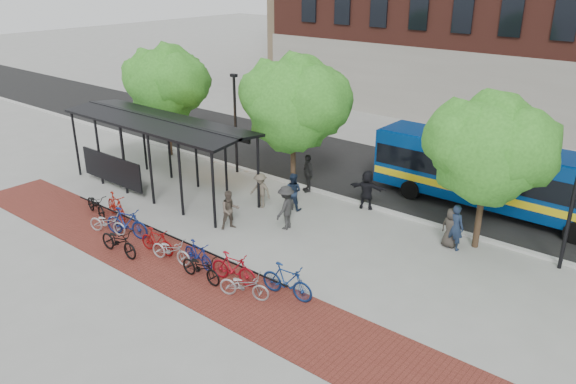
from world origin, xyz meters
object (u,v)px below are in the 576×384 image
Objects in this scene: tree_b at (296,100)px; bike_4 at (119,241)px; pedestrian_2 at (293,191)px; lamp_post_left at (235,121)px; bike_9 at (233,268)px; bike_5 at (157,241)px; bike_2 at (107,223)px; bike_11 at (287,281)px; bike_6 at (171,250)px; bike_1 at (116,206)px; pedestrian_6 at (451,228)px; pedestrian_7 at (456,227)px; bike_0 at (96,205)px; bike_10 at (244,285)px; tree_a at (166,81)px; lamp_post_right at (574,197)px; pedestrian_3 at (260,190)px; tree_c at (492,146)px; bus at (500,174)px; bike_8 at (201,268)px; bike_7 at (198,254)px; pedestrian_5 at (367,190)px; pedestrian_4 at (308,173)px; bus_shelter at (156,129)px; pedestrian_9 at (286,208)px; bike_3 at (127,223)px; pedestrian_8 at (230,210)px.

tree_b is 3.25× the size of bike_4.
tree_b is 4.17m from pedestrian_2.
bike_9 is at bearing -46.63° from lamp_post_left.
bike_9 is (3.70, 0.30, 0.05)m from bike_5.
bike_11 reaches higher than bike_2.
bike_6 is at bearing 94.98° from bike_11.
bike_1 is 1.50m from bike_2.
bike_1 is 1.15× the size of pedestrian_6.
bike_4 is at bearing 53.16° from pedestrian_7.
bike_10 is at bearing -81.84° from bike_0.
tree_a reaches higher than pedestrian_7.
lamp_post_right is 11.55m from bike_10.
bike_5 is 5.69m from pedestrian_3.
tree_c reaches higher than lamp_post_left.
pedestrian_6 is (7.37, 7.54, 0.33)m from bike_6.
bike_0 is (-13.23, -11.42, -1.23)m from bus.
bike_10 is at bearing -86.40° from bike_8.
bike_8 reaches higher than bike_6.
pedestrian_3 reaches higher than bike_11.
pedestrian_5 is at bearing -6.84° from bike_7.
tree_a is 3.38× the size of pedestrian_7.
pedestrian_4 is at bearing 2.55° from lamp_post_left.
lamp_post_left is at bearing -142.87° from pedestrian_4.
tree_c is at bearing 15.06° from bus_shelter.
bike_7 is at bearing 79.26° from pedestrian_2.
bike_9 is at bearing -79.10° from bike_0.
pedestrian_9 is at bearing -30.23° from pedestrian_4.
bike_0 is 9.49m from bike_10.
bike_0 reaches higher than bike_6.
bus reaches higher than bike_10.
bike_11 is 1.20× the size of pedestrian_3.
pedestrian_9 reaches higher than bike_6.
tree_b is 10.23m from bike_10.
lamp_post_right is at bearing -61.79° from bike_6.
bus is 5.74× the size of bike_11.
tree_c is at bearing -36.49° from bike_7.
bike_7 is 8.50m from pedestrian_5.
pedestrian_4 is at bearing -32.06° from bike_3.
lamp_post_left is 3.17× the size of bike_7.
bus_shelter is at bearing 16.13° from bike_0.
bike_7 is 0.96× the size of pedestrian_2.
lamp_post_right is 14.87m from bike_5.
pedestrian_8 is at bearing 39.62° from pedestrian_7.
pedestrian_6 is at bearing 13.27° from bus_shelter.
bus is 5.74m from pedestrian_5.
tree_b reaches higher than bus_shelter.
lamp_post_right is at bearing 6.25° from pedestrian_3.
pedestrian_2 is at bearing -141.48° from bus.
bike_6 is 0.99× the size of pedestrian_5.
bus is at bearing 58.08° from pedestrian_4.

